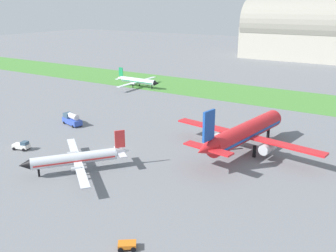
# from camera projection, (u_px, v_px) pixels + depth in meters

# --- Properties ---
(ground_plane) EXTENTS (600.00, 600.00, 0.00)m
(ground_plane) POSITION_uv_depth(u_px,v_px,m) (112.00, 151.00, 82.98)
(ground_plane) COLOR slate
(grass_taxiway_strip) EXTENTS (360.00, 28.00, 0.08)m
(grass_taxiway_strip) POSITION_uv_depth(u_px,v_px,m) (232.00, 92.00, 138.08)
(grass_taxiway_strip) COLOR #478438
(grass_taxiway_strip) RESTS_ON ground_plane
(airplane_foreground_turboprop) EXTENTS (20.23, 18.05, 7.40)m
(airplane_foreground_turboprop) POSITION_uv_depth(u_px,v_px,m) (77.00, 158.00, 72.39)
(airplane_foreground_turboprop) COLOR silver
(airplane_foreground_turboprop) RESTS_ON ground_plane
(airplane_taxiing_turboprop) EXTENTS (19.96, 23.35, 7.00)m
(airplane_taxiing_turboprop) POSITION_uv_depth(u_px,v_px,m) (137.00, 81.00, 145.25)
(airplane_taxiing_turboprop) COLOR silver
(airplane_taxiing_turboprop) RESTS_ON ground_plane
(airplane_midfield_jet) EXTENTS (35.02, 34.49, 12.41)m
(airplane_midfield_jet) POSITION_uv_depth(u_px,v_px,m) (245.00, 133.00, 81.32)
(airplane_midfield_jet) COLOR red
(airplane_midfield_jet) RESTS_ON ground_plane
(fuel_truck_near_gate) EXTENTS (6.89, 3.92, 3.29)m
(fuel_truck_near_gate) POSITION_uv_depth(u_px,v_px,m) (72.00, 119.00, 100.59)
(fuel_truck_near_gate) COLOR #334FB2
(fuel_truck_near_gate) RESTS_ON ground_plane
(baggage_cart_midfield) EXTENTS (2.95, 2.81, 0.90)m
(baggage_cart_midfield) POSITION_uv_depth(u_px,v_px,m) (127.00, 245.00, 49.95)
(baggage_cart_midfield) COLOR orange
(baggage_cart_midfield) RESTS_ON ground_plane
(pushback_tug_by_runway) EXTENTS (3.95, 2.84, 1.95)m
(pushback_tug_by_runway) POSITION_uv_depth(u_px,v_px,m) (22.00, 146.00, 83.77)
(pushback_tug_by_runway) COLOR white
(pushback_tug_by_runway) RESTS_ON ground_plane
(hangar_distant) EXTENTS (58.89, 27.24, 33.81)m
(hangar_distant) POSITION_uv_depth(u_px,v_px,m) (296.00, 31.00, 214.68)
(hangar_distant) COLOR #B2AD9E
(hangar_distant) RESTS_ON ground_plane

